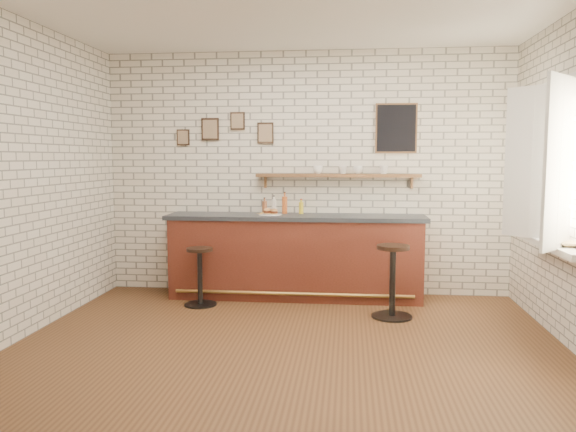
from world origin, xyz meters
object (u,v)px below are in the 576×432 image
object	(u,v)px
bar_counter	(295,256)
sandwich_plate	(270,214)
shelf_cup_c	(358,170)
bitters_bottle_brown	(265,207)
condiment_bottle_yellow	(301,207)
book_lower	(560,244)
shelf_cup_a	(318,170)
bar_stool_left	(200,275)
ciabatta_sandwich	(271,211)
book_upper	(560,242)
bar_stool_right	(393,279)
shelf_cup_b	(343,170)
bitters_bottle_white	(274,206)
bitters_bottle_amber	(285,205)
shelf_cup_d	(384,170)

from	to	relation	value
bar_counter	sandwich_plate	xyz separation A→B (m)	(-0.30, -0.02, 0.51)
shelf_cup_c	bitters_bottle_brown	bearing A→B (deg)	108.32
sandwich_plate	condiment_bottle_yellow	bearing A→B (deg)	25.51
book_lower	shelf_cup_a	bearing A→B (deg)	131.64
bar_counter	bitters_bottle_brown	distance (m)	0.72
bar_stool_left	shelf_cup_a	xyz separation A→B (m)	(1.32, 0.69, 1.19)
ciabatta_sandwich	shelf_cup_a	world-z (taller)	shelf_cup_a
shelf_cup_c	book_upper	world-z (taller)	shelf_cup_c
shelf_cup_a	bar_stool_right	bearing A→B (deg)	-64.78
bar_stool_right	shelf_cup_b	distance (m)	1.57
ciabatta_sandwich	book_lower	bearing A→B (deg)	-29.52
bitters_bottle_white	bitters_bottle_amber	distance (m)	0.14
bar_stool_left	shelf_cup_c	xyz separation A→B (m)	(1.80, 0.69, 1.19)
sandwich_plate	bitters_bottle_amber	size ratio (longest dim) A/B	1.04
shelf_cup_d	shelf_cup_a	bearing A→B (deg)	147.25
bar_counter	bitters_bottle_white	distance (m)	0.67
sandwich_plate	shelf_cup_c	distance (m)	1.20
bar_stool_left	bar_stool_right	xyz separation A→B (m)	(2.16, -0.26, 0.06)
bitters_bottle_brown	bitters_bottle_amber	xyz separation A→B (m)	(0.25, 0.00, 0.03)
ciabatta_sandwich	book_lower	distance (m)	3.19
book_lower	book_upper	size ratio (longest dim) A/B	0.95
bitters_bottle_amber	book_lower	world-z (taller)	bitters_bottle_amber
shelf_cup_a	book_upper	distance (m)	2.92
sandwich_plate	book_lower	bearing A→B (deg)	-29.45
bar_stool_left	shelf_cup_a	distance (m)	1.90
bitters_bottle_white	bar_stool_right	bearing A→B (deg)	-32.98
ciabatta_sandwich	condiment_bottle_yellow	world-z (taller)	condiment_bottle_yellow
condiment_bottle_yellow	shelf_cup_c	world-z (taller)	shelf_cup_c
bar_stool_right	shelf_cup_a	world-z (taller)	shelf_cup_a
bitters_bottle_brown	bitters_bottle_white	world-z (taller)	bitters_bottle_white
ciabatta_sandwich	bitters_bottle_brown	world-z (taller)	bitters_bottle_brown
ciabatta_sandwich	bitters_bottle_amber	bearing A→B (deg)	49.30
ciabatta_sandwich	shelf_cup_c	distance (m)	1.17
book_upper	shelf_cup_d	bearing A→B (deg)	142.43
bitters_bottle_amber	book_lower	xyz separation A→B (m)	(2.63, -1.74, -0.18)
shelf_cup_a	bar_counter	bearing A→B (deg)	-158.83
bar_counter	book_upper	world-z (taller)	bar_counter
bitters_bottle_amber	shelf_cup_a	bearing A→B (deg)	7.03
bitters_bottle_amber	shelf_cup_b	bearing A→B (deg)	4.05
bitters_bottle_white	book_lower	xyz separation A→B (m)	(2.76, -1.74, -0.16)
bar_stool_left	shelf_cup_a	size ratio (longest dim) A/B	5.38
book_upper	bitters_bottle_amber	bearing A→B (deg)	160.39
bitters_bottle_white	shelf_cup_d	world-z (taller)	shelf_cup_d
bitters_bottle_white	shelf_cup_d	bearing A→B (deg)	2.16
bar_counter	bar_stool_left	xyz separation A→B (m)	(-1.06, -0.49, -0.15)
sandwich_plate	shelf_cup_b	distance (m)	1.04
sandwich_plate	shelf_cup_c	bearing A→B (deg)	11.98
bar_counter	shelf_cup_b	bearing A→B (deg)	19.63
bitters_bottle_amber	shelf_cup_b	size ratio (longest dim) A/B	2.63
bitters_bottle_brown	book_lower	xyz separation A→B (m)	(2.88, -1.74, -0.15)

